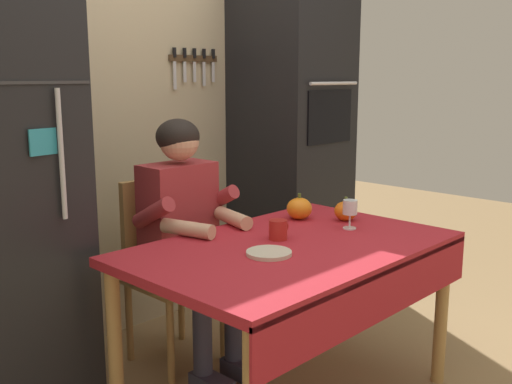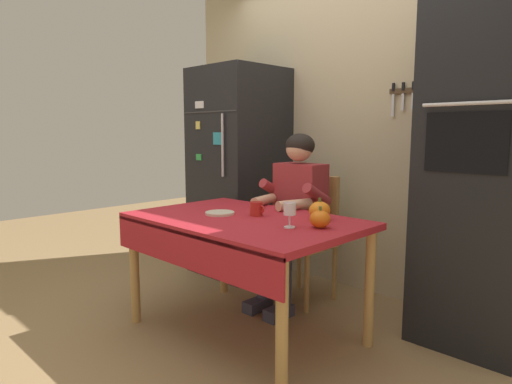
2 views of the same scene
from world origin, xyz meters
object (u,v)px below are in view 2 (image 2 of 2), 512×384
(serving_tray, at_px, (220,213))
(chair_behind_person, at_px, (310,232))
(pumpkin_medium, at_px, (320,219))
(coffee_mug, at_px, (257,209))
(dining_table, at_px, (242,231))
(refrigerator, at_px, (239,172))
(wine_glass, at_px, (290,210))
(pumpkin_large, at_px, (320,211))
(wall_oven, at_px, (482,168))
(seated_person, at_px, (294,205))

(serving_tray, bearing_deg, chair_behind_person, 83.35)
(chair_behind_person, height_order, pumpkin_medium, chair_behind_person)
(coffee_mug, bearing_deg, dining_table, -98.15)
(refrigerator, height_order, pumpkin_medium, refrigerator)
(wine_glass, bearing_deg, pumpkin_medium, 42.15)
(pumpkin_large, distance_m, serving_tray, 0.63)
(pumpkin_medium, bearing_deg, pumpkin_large, 126.61)
(wine_glass, bearing_deg, pumpkin_large, 92.93)
(coffee_mug, xyz_separation_m, pumpkin_medium, (0.49, -0.01, 0.00))
(dining_table, bearing_deg, refrigerator, 137.09)
(refrigerator, bearing_deg, wine_glass, -33.83)
(chair_behind_person, xyz_separation_m, pumpkin_large, (0.46, -0.51, 0.28))
(wine_glass, relative_size, pumpkin_medium, 1.16)
(wall_oven, xyz_separation_m, dining_table, (-1.05, -0.92, -0.39))
(wall_oven, xyz_separation_m, chair_behind_person, (-1.14, -0.13, -0.54))
(wall_oven, height_order, chair_behind_person, wall_oven)
(pumpkin_large, bearing_deg, wall_oven, 43.09)
(seated_person, xyz_separation_m, serving_tray, (-0.09, -0.62, 0.01))
(dining_table, bearing_deg, wine_glass, -1.45)
(wine_glass, relative_size, serving_tray, 0.75)
(coffee_mug, distance_m, pumpkin_medium, 0.49)
(dining_table, relative_size, wine_glass, 10.17)
(refrigerator, height_order, seated_person, refrigerator)
(dining_table, bearing_deg, pumpkin_large, 37.71)
(chair_behind_person, relative_size, wine_glass, 6.76)
(dining_table, xyz_separation_m, coffee_mug, (0.02, 0.11, 0.13))
(refrigerator, bearing_deg, pumpkin_medium, -28.31)
(pumpkin_large, bearing_deg, chair_behind_person, 131.84)
(chair_behind_person, relative_size, pumpkin_medium, 7.86)
(pumpkin_medium, bearing_deg, refrigerator, 151.69)
(dining_table, height_order, pumpkin_large, pumpkin_large)
(coffee_mug, xyz_separation_m, pumpkin_large, (0.35, 0.17, 0.01))
(pumpkin_medium, xyz_separation_m, serving_tray, (-0.69, -0.12, -0.04))
(seated_person, relative_size, pumpkin_large, 9.53)
(wall_oven, relative_size, serving_tray, 11.42)
(pumpkin_medium, bearing_deg, dining_table, -168.74)
(pumpkin_medium, bearing_deg, serving_tray, -170.28)
(refrigerator, xyz_separation_m, serving_tray, (0.77, -0.90, -0.15))
(pumpkin_medium, distance_m, serving_tray, 0.70)
(refrigerator, relative_size, dining_table, 1.29)
(chair_behind_person, bearing_deg, dining_table, -83.63)
(chair_behind_person, distance_m, serving_tray, 0.85)
(seated_person, bearing_deg, wine_glass, -52.50)
(seated_person, distance_m, serving_tray, 0.63)
(coffee_mug, bearing_deg, chair_behind_person, 98.69)
(refrigerator, xyz_separation_m, coffee_mug, (0.97, -0.77, -0.12))
(wall_oven, relative_size, chair_behind_person, 2.26)
(serving_tray, bearing_deg, pumpkin_large, 28.71)
(seated_person, height_order, coffee_mug, seated_person)
(wine_glass, distance_m, pumpkin_medium, 0.17)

